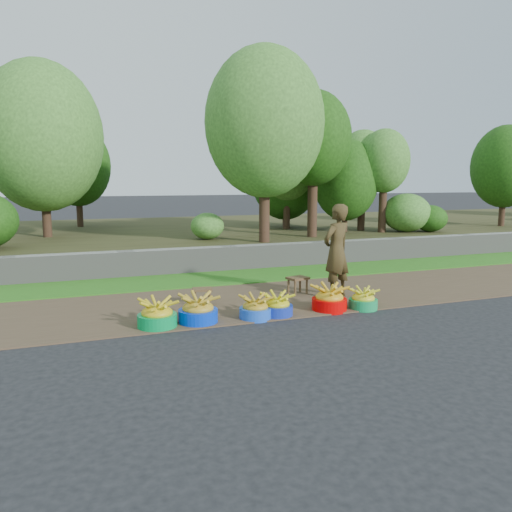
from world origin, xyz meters
name	(u,v)px	position (x,y,z in m)	size (l,w,h in m)	color
ground_plane	(312,317)	(0.00, 0.00, 0.00)	(120.00, 120.00, 0.00)	#232326
dirt_shoulder	(278,298)	(0.00, 1.25, 0.01)	(80.00, 2.50, 0.02)	#4E3C2A
grass_verge	(241,277)	(0.00, 3.25, 0.02)	(80.00, 1.50, 0.04)	#2E721B
retaining_wall	(228,258)	(0.00, 4.10, 0.28)	(80.00, 0.35, 0.55)	gray
earth_bank	(182,237)	(0.00, 9.00, 0.25)	(80.00, 10.00, 0.50)	#37371A
vegetation	(240,159)	(1.33, 7.17, 2.60)	(35.04, 8.39, 4.62)	#372418
basin_a	(157,315)	(-2.21, 0.27, 0.18)	(0.54, 0.54, 0.40)	#018F41
basin_b	(198,310)	(-1.64, 0.29, 0.19)	(0.55, 0.55, 0.41)	#0432D6
basin_c	(255,308)	(-0.80, 0.21, 0.16)	(0.47, 0.47, 0.35)	blue
basin_d	(277,306)	(-0.46, 0.24, 0.16)	(0.47, 0.47, 0.35)	#152CA6
basin_e	(329,299)	(0.43, 0.25, 0.18)	(0.54, 0.54, 0.40)	#DB0102
basin_f	(363,300)	(0.97, 0.15, 0.15)	(0.45, 0.45, 0.33)	#12924D
stool_left	(202,292)	(-1.34, 1.23, 0.24)	(0.34, 0.28, 0.27)	#513C23
stool_right	(298,280)	(0.42, 1.37, 0.26)	(0.40, 0.34, 0.31)	#513C23
vendor_woman	(336,251)	(0.94, 0.97, 0.81)	(0.58, 0.38, 1.59)	black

